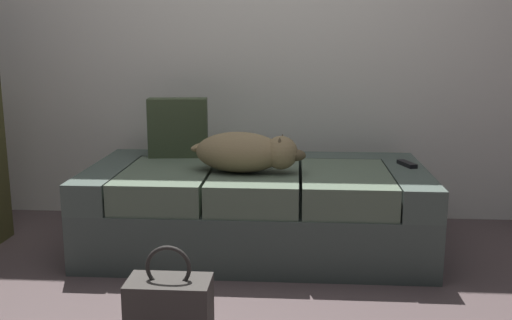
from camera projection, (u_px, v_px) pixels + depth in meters
couch at (257, 208)px, 3.23m from camera, size 1.80×0.92×0.46m
dog_tan at (246, 152)px, 3.04m from camera, size 0.62×0.32×0.21m
tv_remote at (407, 164)px, 3.21m from camera, size 0.09×0.16×0.02m
throw_pillow at (178, 128)px, 3.43m from camera, size 0.35×0.16×0.34m
handbag at (170, 308)px, 2.27m from camera, size 0.32×0.18×0.38m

